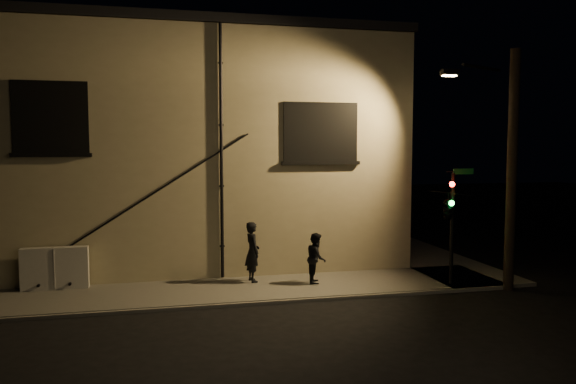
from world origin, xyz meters
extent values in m
plane|color=black|center=(0.00, 0.00, 0.00)|extent=(90.00, 90.00, 0.00)
cube|color=#58564F|center=(-3.00, 1.50, 0.06)|extent=(20.00, 3.00, 0.12)
cube|color=#58564F|center=(6.50, 8.00, 0.06)|extent=(3.00, 16.00, 0.12)
cube|color=tan|center=(-3.00, 9.00, 4.25)|extent=(16.00, 12.00, 8.50)
cube|color=black|center=(-3.00, 9.00, 8.65)|extent=(16.20, 12.20, 0.30)
cube|color=black|center=(-7.00, 2.98, 5.40)|extent=(2.20, 0.10, 2.20)
cube|color=black|center=(-7.00, 3.00, 5.40)|extent=(1.98, 0.05, 1.98)
cube|color=black|center=(1.60, 2.98, 5.00)|extent=(2.60, 0.10, 2.00)
cube|color=#A5B28C|center=(1.60, 3.00, 5.00)|extent=(2.38, 0.05, 1.78)
cylinder|color=black|center=(-1.80, 2.92, 4.31)|extent=(0.11, 0.11, 8.30)
cylinder|color=black|center=(-4.00, 2.95, 3.00)|extent=(5.96, 0.04, 3.75)
cylinder|color=black|center=(-3.88, 2.95, 3.06)|extent=(5.96, 0.04, 3.75)
cube|color=#B4B2AB|center=(-6.98, 2.70, 0.77)|extent=(1.97, 0.33, 1.30)
imported|color=black|center=(-0.90, 2.26, 1.10)|extent=(0.57, 0.78, 1.96)
imported|color=black|center=(1.08, 1.64, 0.93)|extent=(0.82, 0.93, 1.62)
cylinder|color=black|center=(5.22, 0.51, 1.89)|extent=(0.12, 0.12, 3.54)
imported|color=black|center=(5.00, 0.39, 2.64)|extent=(0.84, 2.18, 0.86)
sphere|color=#FF140C|center=(5.02, 0.21, 3.34)|extent=(0.17, 0.17, 0.17)
sphere|color=#14FF3F|center=(5.02, 0.21, 2.75)|extent=(0.17, 0.17, 0.17)
cube|color=#0C4C1E|center=(5.57, 0.51, 3.72)|extent=(0.70, 0.03, 0.18)
cylinder|color=black|center=(6.85, -0.15, 3.74)|extent=(0.31, 0.31, 7.48)
cylinder|color=black|center=(6.05, 0.40, 6.96)|extent=(1.90, 1.03, 0.10)
cube|color=black|center=(5.25, 0.95, 6.85)|extent=(0.55, 0.28, 0.18)
cube|color=#FFC672|center=(5.25, 0.95, 6.75)|extent=(0.42, 0.20, 0.04)
camera|label=1|loc=(-3.85, -15.48, 4.52)|focal=35.00mm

